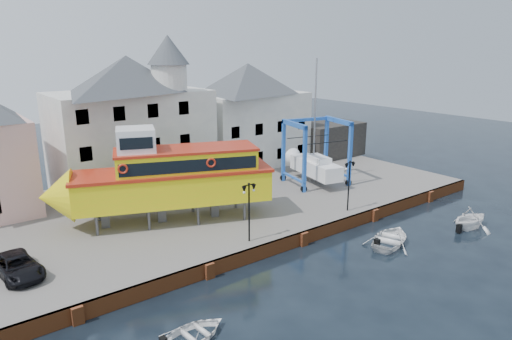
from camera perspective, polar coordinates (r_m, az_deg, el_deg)
ground at (r=33.78m, az=5.92°, el=-9.34°), size 140.00×140.00×0.00m
hardstanding at (r=41.68m, az=-4.44°, el=-3.72°), size 44.00×22.00×1.00m
quay_wall at (r=33.64m, az=5.82°, el=-8.50°), size 44.00×0.47×1.00m
building_white_main at (r=44.31m, az=-15.22°, el=6.05°), size 14.00×8.30×14.00m
building_white_right at (r=51.66m, az=-1.00°, el=6.98°), size 12.00×8.00×11.20m
shed_dark at (r=57.26m, az=8.33°, el=3.98°), size 8.00×7.00×4.00m
lamp_post_left at (r=30.70m, az=-0.88°, el=-3.43°), size 1.12×0.32×4.20m
lamp_post_right at (r=37.24m, az=11.60°, el=-0.38°), size 1.12×0.32×4.20m
tour_boat at (r=34.86m, az=-11.88°, el=-1.00°), size 17.12×9.78×7.32m
travel_lift at (r=45.23m, az=6.99°, el=1.04°), size 6.38×8.15×11.94m
van at (r=30.47m, az=-27.67°, el=-10.59°), size 2.62×4.68×1.24m
motorboat_b at (r=35.37m, az=16.46°, el=-8.74°), size 5.45×4.65×0.96m
motorboat_c at (r=40.26m, az=25.10°, el=-6.63°), size 4.02×3.57×1.96m
motorboat_d at (r=24.26m, az=-7.83°, el=-20.15°), size 3.80×2.86×0.75m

